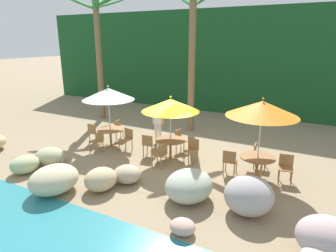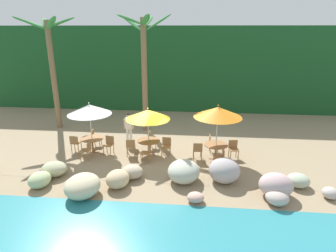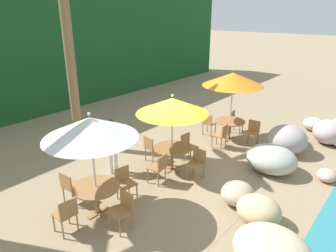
{
  "view_description": "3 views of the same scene",
  "coord_description": "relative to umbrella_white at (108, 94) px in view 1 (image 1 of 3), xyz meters",
  "views": [
    {
      "loc": [
        4.34,
        -9.01,
        4.28
      ],
      "look_at": [
        -0.49,
        0.14,
        1.23
      ],
      "focal_mm": 31.44,
      "sensor_mm": 36.0,
      "label": 1
    },
    {
      "loc": [
        1.83,
        -12.64,
        5.86
      ],
      "look_at": [
        0.54,
        0.49,
        1.36
      ],
      "focal_mm": 30.93,
      "sensor_mm": 36.0,
      "label": 2
    },
    {
      "loc": [
        -6.87,
        -5.09,
        4.57
      ],
      "look_at": [
        -0.33,
        0.26,
        1.38
      ],
      "focal_mm": 32.9,
      "sensor_mm": 36.0,
      "label": 3
    }
  ],
  "objects": [
    {
      "name": "chair_white_seaward",
      "position": [
        0.85,
        -0.04,
        -1.69
      ],
      "size": [
        0.48,
        0.49,
        0.87
      ],
      "color": "#9E7042",
      "rests_on": "ground"
    },
    {
      "name": "umbrella_yellow",
      "position": [
        2.8,
        -0.02,
        -0.16
      ],
      "size": [
        2.08,
        2.08,
        2.37
      ],
      "color": "silver",
      "rests_on": "ground"
    },
    {
      "name": "chair_yellow_left",
      "position": [
        1.97,
        -0.23,
        -1.69
      ],
      "size": [
        0.47,
        0.48,
        0.87
      ],
      "color": "#9E7042",
      "rests_on": "ground"
    },
    {
      "name": "chair_yellow_seaward",
      "position": [
        3.66,
        0.02,
        -1.69
      ],
      "size": [
        0.45,
        0.45,
        0.87
      ],
      "color": "#9E7042",
      "rests_on": "ground"
    },
    {
      "name": "umbrella_white",
      "position": [
        0.0,
        0.0,
        0.0
      ],
      "size": [
        2.08,
        2.08,
        2.55
      ],
      "color": "silver",
      "rests_on": "ground"
    },
    {
      "name": "chair_orange_left",
      "position": [
        5.15,
        -0.36,
        -1.69
      ],
      "size": [
        0.45,
        0.46,
        0.87
      ],
      "color": "#9E7042",
      "rests_on": "ground"
    },
    {
      "name": "chair_white_inland",
      "position": [
        -0.16,
        0.84,
        -1.69
      ],
      "size": [
        0.46,
        0.45,
        0.87
      ],
      "color": "#9E7042",
      "rests_on": "ground"
    },
    {
      "name": "ground_plane",
      "position": [
        3.16,
        -0.1,
        -2.2
      ],
      "size": [
        120.0,
        120.0,
        0.0
      ],
      "primitive_type": "plane",
      "color": "#937F60"
    },
    {
      "name": "chair_orange_inland",
      "position": [
        5.85,
        0.63,
        -1.69
      ],
      "size": [
        0.45,
        0.45,
        0.87
      ],
      "color": "#9E7042",
      "rests_on": "ground"
    },
    {
      "name": "dining_table_yellow",
      "position": [
        2.8,
        -0.02,
        -1.58
      ],
      "size": [
        1.1,
        1.1,
        0.74
      ],
      "color": "olive",
      "rests_on": "ground"
    },
    {
      "name": "waiter_in_white",
      "position": [
        1.56,
        1.22,
        -1.21
      ],
      "size": [
        0.52,
        0.32,
        1.7
      ],
      "color": "white",
      "rests_on": "ground"
    },
    {
      "name": "foliage_backdrop",
      "position": [
        3.16,
        8.9,
        0.8
      ],
      "size": [
        28.0,
        2.4,
        6.0
      ],
      "color": "#194C23",
      "rests_on": "ground"
    },
    {
      "name": "dining_table_orange",
      "position": [
        5.99,
        -0.22,
        -1.58
      ],
      "size": [
        1.1,
        1.1,
        0.74
      ],
      "color": "olive",
      "rests_on": "ground"
    },
    {
      "name": "terrace_deck",
      "position": [
        3.16,
        -0.1,
        -2.19
      ],
      "size": [
        18.0,
        5.2,
        0.01
      ],
      "color": "#937F60",
      "rests_on": "ground"
    },
    {
      "name": "chair_yellow_right",
      "position": [
        2.89,
        -0.87,
        -1.69
      ],
      "size": [
        0.43,
        0.42,
        0.87
      ],
      "color": "#9E7042",
      "rests_on": "ground"
    },
    {
      "name": "chair_white_left",
      "position": [
        -0.85,
        -0.06,
        -1.69
      ],
      "size": [
        0.44,
        0.44,
        0.87
      ],
      "color": "#9E7042",
      "rests_on": "ground"
    },
    {
      "name": "chair_yellow_inland",
      "position": [
        2.81,
        0.83,
        -1.69
      ],
      "size": [
        0.47,
        0.47,
        0.87
      ],
      "color": "#9E7042",
      "rests_on": "ground"
    },
    {
      "name": "palm_tree_nearest",
      "position": [
        -3.35,
        3.48,
        2.19
      ],
      "size": [
        3.59,
        3.18,
        6.47
      ],
      "color": "brown",
      "rests_on": "ground"
    },
    {
      "name": "umbrella_orange",
      "position": [
        5.99,
        -0.22,
        0.09
      ],
      "size": [
        2.17,
        2.17,
        2.64
      ],
      "color": "silver",
      "rests_on": "ground"
    },
    {
      "name": "rock_seawall",
      "position": [
        3.53,
        -2.86,
        -1.83
      ],
      "size": [
        14.72,
        2.96,
        0.97
      ],
      "color": "#AFB5A1",
      "rests_on": "ground"
    },
    {
      "name": "dining_table_white",
      "position": [
        -0.0,
        -0.0,
        -1.58
      ],
      "size": [
        1.1,
        1.1,
        0.74
      ],
      "color": "olive",
      "rests_on": "ground"
    },
    {
      "name": "chair_white_right",
      "position": [
        0.05,
        -0.85,
        -1.69
      ],
      "size": [
        0.45,
        0.44,
        0.87
      ],
      "color": "#9E7042",
      "rests_on": "ground"
    },
    {
      "name": "palm_tree_second",
      "position": [
        2.03,
        3.57,
        2.05
      ],
      "size": [
        3.05,
        3.21,
        6.6
      ],
      "color": "brown",
      "rests_on": "ground"
    },
    {
      "name": "chair_orange_right",
      "position": [
        6.15,
        -1.06,
        -1.69
      ],
      "size": [
        0.46,
        0.45,
        0.87
      ],
      "color": "#9E7042",
      "rests_on": "ground"
    },
    {
      "name": "chair_orange_seaward",
      "position": [
        6.82,
        -0.0,
        -1.69
      ],
      "size": [
        0.48,
        0.48,
        0.87
      ],
      "color": "#9E7042",
      "rests_on": "ground"
    }
  ]
}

